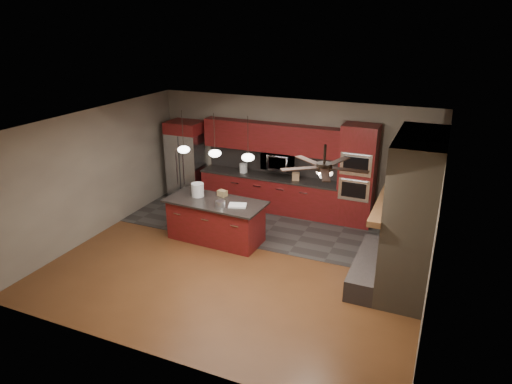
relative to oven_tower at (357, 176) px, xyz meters
The scene contains 22 objects.
ground 3.40m from the oven_tower, 122.27° to the right, with size 7.00×7.00×0.00m, color brown.
ceiling 3.57m from the oven_tower, 122.27° to the right, with size 7.00×6.00×0.02m, color white.
back_wall 1.74m from the oven_tower, 169.75° to the left, with size 7.00×0.02×2.80m, color gray.
right_wall 3.25m from the oven_tower, 56.24° to the right, with size 0.02×6.00×2.80m, color gray.
left_wall 5.86m from the oven_tower, 152.62° to the right, with size 0.02×6.00×2.80m, color gray.
slate_tile_patch 2.26m from the oven_tower, 152.30° to the right, with size 7.00×2.40×0.01m, color #35332F.
fireplace_column 2.66m from the oven_tower, 59.73° to the right, with size 1.30×2.10×2.80m.
back_cabinetry 2.20m from the oven_tower, behind, with size 3.59×0.64×2.20m.
oven_tower is the anchor object (origin of this frame).
microwave 1.98m from the oven_tower, behind, with size 0.73×0.41×0.50m, color silver.
refrigerator 4.50m from the oven_tower, behind, with size 0.89×0.75×2.09m.
kitchen_island 3.39m from the oven_tower, 141.82° to the right, with size 2.20×1.08×0.92m.
white_bucket 3.65m from the oven_tower, 147.72° to the right, with size 0.27×0.27×0.29m, color silver.
paint_can 3.29m from the oven_tower, 135.55° to the right, with size 0.20×0.20×0.13m, color #B5B5BA.
paint_tray 2.95m from the oven_tower, 133.88° to the right, with size 0.36×0.25×0.04m, color white.
cardboard_box 3.12m from the oven_tower, 146.39° to the right, with size 0.20×0.14×0.13m, color olive.
counter_bucket 2.89m from the oven_tower, behind, with size 0.20×0.20×0.23m, color white.
counter_box 1.48m from the oven_tower, behind, with size 0.17×0.13×0.19m, color #A57D55.
pendant_left 3.97m from the oven_tower, 149.26° to the right, with size 0.26×0.26×0.92m.
pendant_center 3.37m from the oven_tower, 142.53° to the right, with size 0.26×0.26×0.92m.
pendant_right 2.83m from the oven_tower, 132.87° to the right, with size 0.26×0.26×0.92m.
ceiling_fan 3.72m from the oven_tower, 88.36° to the right, with size 1.27×1.33×0.41m.
Camera 1 is at (3.46, -7.31, 4.58)m, focal length 32.00 mm.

